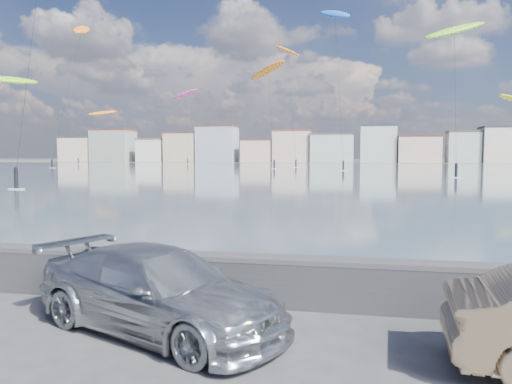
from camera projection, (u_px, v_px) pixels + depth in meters
ground at (140, 353)px, 7.63m from camera, size 700.00×700.00×0.00m
bay_water at (340, 170)px, 97.07m from camera, size 500.00×177.00×0.00m
far_shore_strip at (349, 162)px, 203.13m from camera, size 500.00×60.00×0.00m
seawall at (196, 275)px, 10.22m from camera, size 400.00×0.36×1.08m
far_buildings at (352, 147)px, 188.73m from camera, size 240.79×13.26×14.60m
car_silver at (158, 290)px, 8.56m from camera, size 5.29×3.79×1.42m
kitesurfer_2 at (454, 32)px, 70.12m from camera, size 9.51×9.51×22.56m
kitesurfer_4 at (268, 71)px, 118.61m from camera, size 10.34×17.43×25.68m
kitesurfer_6 at (81, 31)px, 119.97m from camera, size 6.01×15.29×35.89m
kitesurfer_7 at (9, 81)px, 83.14m from camera, size 6.62×19.20×16.67m
kitesurfer_8 at (102, 113)px, 174.20m from camera, size 9.78×17.95×19.26m
kitesurfer_9 at (287, 52)px, 127.22m from camera, size 7.95×16.34×30.78m
kitesurfer_11 at (186, 95)px, 170.18m from camera, size 8.50×9.54×26.13m
kitesurfer_12 at (335, 16)px, 100.24m from camera, size 8.29×12.60×33.82m
kitesurfer_15 at (512, 99)px, 131.56m from camera, size 9.12×15.41×19.29m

